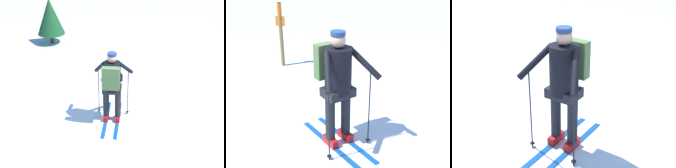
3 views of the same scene
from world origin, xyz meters
TOP-DOWN VIEW (x-y plane):
  - ground_plane at (0.00, 0.00)m, footprint 80.00×80.00m
  - skier at (0.01, -0.18)m, footprint 1.28×1.48m

SIDE VIEW (x-z plane):
  - ground_plane at x=0.00m, z-range 0.00..0.00m
  - skier at x=0.01m, z-range 0.17..1.98m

